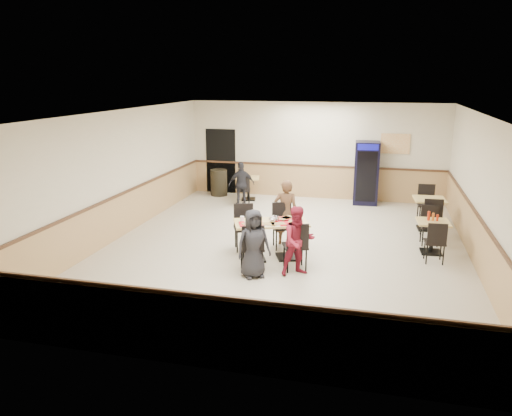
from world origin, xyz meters
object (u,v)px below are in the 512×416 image
(diner_woman_right, at_px, (298,241))
(side_table_far, at_px, (429,209))
(main_table, at_px, (271,234))
(back_table, at_px, (249,185))
(diner_woman_left, at_px, (254,244))
(side_table_near, at_px, (432,232))
(lone_diner, at_px, (241,184))
(diner_man_opposite, at_px, (286,212))
(trash_bin, at_px, (219,182))
(pepsi_cooler, at_px, (366,173))

(diner_woman_right, xyz_separation_m, side_table_far, (2.70, 3.72, -0.15))
(main_table, bearing_deg, back_table, 88.47)
(main_table, height_order, back_table, main_table)
(diner_woman_left, distance_m, side_table_near, 4.11)
(side_table_near, bearing_deg, diner_woman_right, -143.86)
(diner_woman_right, bearing_deg, side_table_far, 22.23)
(lone_diner, distance_m, side_table_near, 5.92)
(diner_woman_right, distance_m, side_table_far, 4.60)
(diner_woman_left, relative_size, side_table_near, 1.86)
(main_table, height_order, diner_man_opposite, diner_man_opposite)
(diner_woman_right, relative_size, trash_bin, 1.62)
(lone_diner, relative_size, back_table, 1.66)
(side_table_near, xyz_separation_m, trash_bin, (-6.22, 4.11, -0.06))
(side_table_near, xyz_separation_m, side_table_far, (0.06, 1.80, 0.06))
(diner_man_opposite, xyz_separation_m, side_table_far, (3.27, 1.97, -0.22))
(side_table_near, relative_size, back_table, 0.90)
(trash_bin, bearing_deg, main_table, -61.43)
(diner_man_opposite, bearing_deg, lone_diner, -65.37)
(diner_woman_left, height_order, diner_woman_right, diner_woman_right)
(diner_woman_left, xyz_separation_m, diner_woman_right, (0.81, 0.32, 0.01))
(side_table_far, bearing_deg, diner_woman_right, -125.92)
(lone_diner, bearing_deg, trash_bin, -73.88)
(diner_man_opposite, bearing_deg, main_table, 76.58)
(diner_woman_right, relative_size, lone_diner, 1.03)
(main_table, bearing_deg, lone_diner, 91.98)
(lone_diner, bearing_deg, diner_woman_left, 81.04)
(diner_woman_left, distance_m, pepsi_cooler, 6.67)
(diner_woman_right, bearing_deg, lone_diner, 85.31)
(side_table_near, bearing_deg, main_table, -160.11)
(pepsi_cooler, relative_size, trash_bin, 2.23)
(diner_woman_left, relative_size, diner_man_opposite, 0.89)
(diner_man_opposite, height_order, side_table_far, diner_man_opposite)
(diner_man_opposite, distance_m, side_table_near, 3.23)
(diner_woman_right, relative_size, side_table_near, 1.90)
(diner_man_opposite, bearing_deg, diner_woman_left, 76.58)
(main_table, bearing_deg, side_table_far, 20.02)
(diner_woman_left, height_order, pepsi_cooler, pepsi_cooler)
(pepsi_cooler, bearing_deg, diner_woman_left, -109.45)
(lone_diner, height_order, pepsi_cooler, pepsi_cooler)
(lone_diner, bearing_deg, side_table_near, 123.11)
(lone_diner, bearing_deg, diner_man_opposite, 94.69)
(diner_woman_left, xyz_separation_m, side_table_far, (3.51, 4.04, -0.13))
(side_table_near, bearing_deg, diner_man_opposite, -177.06)
(diner_woman_left, bearing_deg, pepsi_cooler, 40.11)
(main_table, xyz_separation_m, trash_bin, (-2.89, 5.31, -0.12))
(main_table, bearing_deg, diner_man_opposite, 62.10)
(diner_woman_right, xyz_separation_m, lone_diner, (-2.50, 4.87, -0.02))
(diner_woman_left, height_order, diner_man_opposite, diner_man_opposite)
(main_table, relative_size, diner_woman_right, 1.24)
(pepsi_cooler, height_order, trash_bin, pepsi_cooler)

